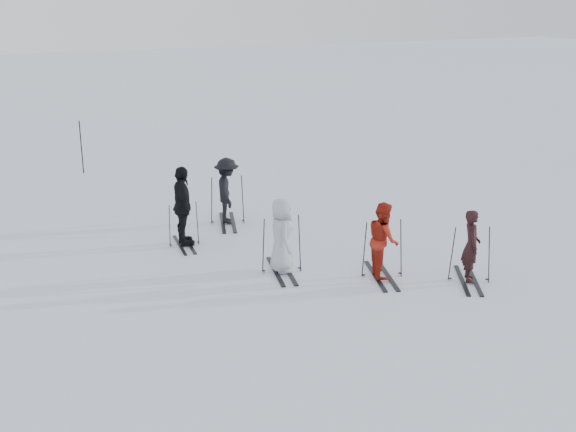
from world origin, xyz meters
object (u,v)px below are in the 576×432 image
Objects in this scene: skier_red at (383,241)px; skier_uphill_far at (227,192)px; skier_near_dark at (471,247)px; piste_marker at (81,147)px; skier_uphill_left at (183,207)px; skier_grey at (282,236)px.

skier_uphill_far reaches higher than skier_red.
skier_near_dark is 0.88× the size of piste_marker.
piste_marker is (-1.28, 8.41, -0.08)m from skier_uphill_left.
skier_red is 5.29m from skier_uphill_far.
skier_near_dark is at bearing -128.42° from skier_uphill_left.
skier_grey is at bearing 86.07° from skier_near_dark.
skier_grey reaches higher than skier_red.
skier_uphill_left is at bearing 144.04° from skier_uphill_far.
skier_uphill_far reaches higher than skier_grey.
skier_uphill_far is at bearing 11.08° from skier_grey.
skier_grey is 2.99m from skier_uphill_left.
piste_marker reaches higher than skier_red.
skier_near_dark is at bearing -63.92° from piste_marker.
skier_uphill_left is 1.99m from skier_uphill_far.
skier_grey is 3.79m from skier_uphill_far.
skier_red is at bearing -143.20° from skier_uphill_far.
skier_red is at bearing -132.51° from skier_uphill_left.
skier_red is at bearing -109.26° from skier_grey.
skier_near_dark is 6.88m from skier_uphill_far.
skier_uphill_far is (-3.56, 5.89, 0.09)m from skier_near_dark.
skier_uphill_left is at bearing 59.40° from skier_red.
skier_near_dark is 0.94× the size of skier_grey.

